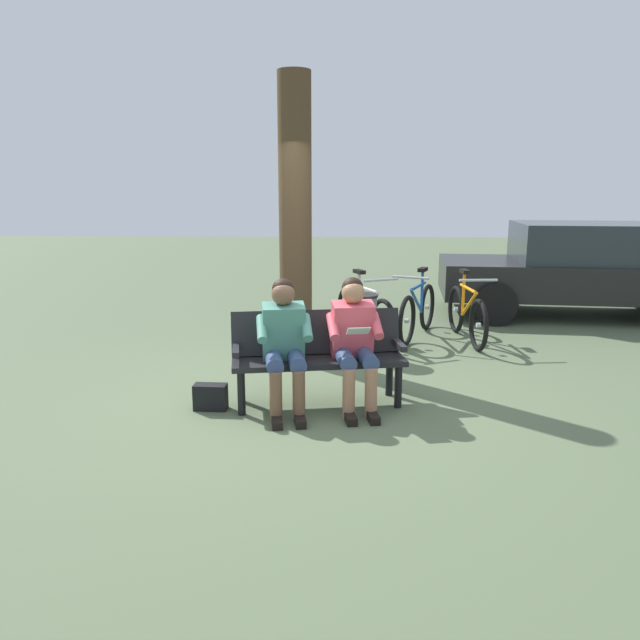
{
  "coord_description": "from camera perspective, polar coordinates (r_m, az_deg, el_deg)",
  "views": [
    {
      "loc": [
        -0.44,
        5.49,
        1.99
      ],
      "look_at": [
        -0.22,
        -0.16,
        0.75
      ],
      "focal_mm": 33.63,
      "sensor_mm": 36.0,
      "label": 1
    }
  ],
  "objects": [
    {
      "name": "parked_car",
      "position": [
        10.36,
        23.64,
        4.6
      ],
      "size": [
        4.35,
        2.33,
        1.47
      ],
      "rotation": [
        0.0,
        0.0,
        -0.1
      ],
      "color": "black",
      "rests_on": "ground"
    },
    {
      "name": "person_companion",
      "position": [
        5.4,
        -3.42,
        -1.85
      ],
      "size": [
        0.53,
        0.81,
        1.2
      ],
      "rotation": [
        0.0,
        0.0,
        0.17
      ],
      "color": "#4C8C7A",
      "rests_on": "ground"
    },
    {
      "name": "tree_trunk",
      "position": [
        6.97,
        -2.37,
        9.39
      ],
      "size": [
        0.38,
        0.38,
        3.26
      ],
      "primitive_type": "cylinder",
      "color": "#4C3823",
      "rests_on": "ground"
    },
    {
      "name": "bicycle_blue",
      "position": [
        8.25,
        9.28,
        0.82
      ],
      "size": [
        0.73,
        1.58,
        0.94
      ],
      "rotation": [
        0.0,
        0.0,
        1.18
      ],
      "color": "black",
      "rests_on": "ground"
    },
    {
      "name": "bench",
      "position": [
        5.63,
        -0.23,
        -2.9
      ],
      "size": [
        1.66,
        0.74,
        0.87
      ],
      "rotation": [
        0.0,
        0.0,
        0.17
      ],
      "color": "black",
      "rests_on": "ground"
    },
    {
      "name": "bicycle_orange",
      "position": [
        8.18,
        13.77,
        0.52
      ],
      "size": [
        0.48,
        1.68,
        0.94
      ],
      "rotation": [
        0.0,
        0.0,
        1.66
      ],
      "color": "black",
      "rests_on": "ground"
    },
    {
      "name": "handbag",
      "position": [
        5.63,
        -10.38,
        -7.22
      ],
      "size": [
        0.31,
        0.15,
        0.24
      ],
      "primitive_type": "cube",
      "rotation": [
        0.0,
        0.0,
        -0.04
      ],
      "color": "black",
      "rests_on": "ground"
    },
    {
      "name": "person_reading",
      "position": [
        5.48,
        3.28,
        -1.64
      ],
      "size": [
        0.53,
        0.81,
        1.2
      ],
      "rotation": [
        0.0,
        0.0,
        0.17
      ],
      "color": "#D84C59",
      "rests_on": "ground"
    },
    {
      "name": "litter_bin",
      "position": [
        7.19,
        3.93,
        -0.54
      ],
      "size": [
        0.39,
        0.39,
        0.77
      ],
      "color": "slate",
      "rests_on": "ground"
    },
    {
      "name": "ground_plane",
      "position": [
        5.85,
        -2.19,
        -7.51
      ],
      "size": [
        40.0,
        40.0,
        0.0
      ],
      "primitive_type": "plane",
      "color": "#566647"
    },
    {
      "name": "bicycle_black",
      "position": [
        7.96,
        4.29,
        0.52
      ],
      "size": [
        0.78,
        1.55,
        0.94
      ],
      "rotation": [
        0.0,
        0.0,
        2.01
      ],
      "color": "black",
      "rests_on": "ground"
    }
  ]
}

